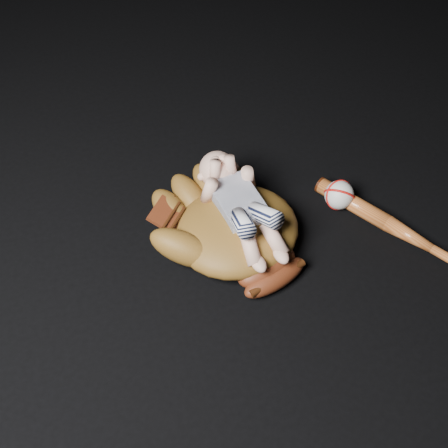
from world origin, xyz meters
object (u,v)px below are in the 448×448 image
object	(u,v)px
baseball_glove	(237,226)
baseball	(339,195)
newborn_baby	(244,207)
baseball_bat	(397,228)

from	to	relation	value
baseball_glove	baseball	xyz separation A→B (m)	(0.28, 0.06, -0.03)
newborn_baby	baseball	distance (m)	0.28
baseball_bat	baseball_glove	bearing A→B (deg)	169.59
baseball_glove	newborn_baby	size ratio (longest dim) A/B	1.24
baseball_glove	newborn_baby	distance (m)	0.06
baseball_glove	newborn_baby	bearing A→B (deg)	5.89
baseball_glove	baseball	bearing A→B (deg)	-9.62
baseball_glove	baseball	distance (m)	0.29
newborn_baby	baseball	bearing A→B (deg)	0.16
baseball_glove	baseball_bat	xyz separation A→B (m)	(0.38, -0.07, -0.05)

